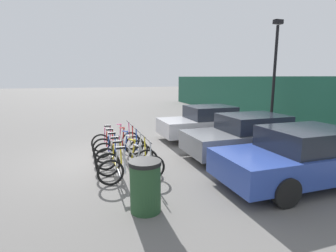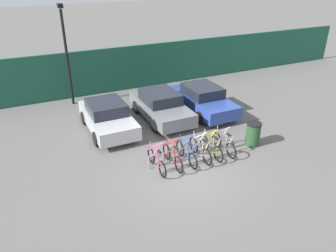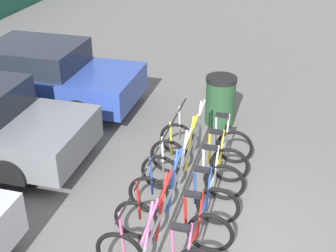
% 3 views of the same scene
% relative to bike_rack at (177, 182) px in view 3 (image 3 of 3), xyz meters
% --- Properties ---
extents(ground_plane, '(120.00, 120.00, 0.00)m').
position_rel_bike_rack_xyz_m(ground_plane, '(-0.63, -0.67, -0.48)').
color(ground_plane, '#605E5B').
extents(bike_rack, '(3.56, 0.04, 0.57)m').
position_rel_bike_rack_xyz_m(bike_rack, '(0.00, 0.00, 0.00)').
color(bike_rack, gray).
rests_on(bike_rack, ground).
extents(bicycle_red, '(0.68, 1.71, 1.05)m').
position_rel_bike_rack_xyz_m(bicycle_red, '(-0.84, -0.15, -0.11)').
color(bicycle_red, black).
rests_on(bicycle_red, ground).
extents(bicycle_blue, '(0.68, 1.71, 1.05)m').
position_rel_bike_rack_xyz_m(bicycle_blue, '(-0.24, -0.15, -0.11)').
color(bicycle_blue, black).
rests_on(bicycle_blue, ground).
extents(bicycle_white, '(0.68, 1.71, 1.05)m').
position_rel_bike_rack_xyz_m(bicycle_white, '(0.39, -0.15, -0.11)').
color(bicycle_white, black).
rests_on(bicycle_white, ground).
extents(bicycle_yellow, '(0.68, 1.71, 1.05)m').
position_rel_bike_rack_xyz_m(bicycle_yellow, '(0.90, -0.15, -0.11)').
color(bicycle_yellow, black).
rests_on(bicycle_yellow, ground).
extents(bicycle_silver, '(0.68, 1.71, 1.05)m').
position_rel_bike_rack_xyz_m(bicycle_silver, '(1.51, -0.15, -0.11)').
color(bicycle_silver, black).
rests_on(bicycle_silver, ground).
extents(car_blue, '(1.91, 4.29, 1.40)m').
position_rel_bike_rack_xyz_m(car_blue, '(2.88, 3.82, 0.21)').
color(car_blue, '#2D479E').
rests_on(car_blue, ground).
extents(trash_bin, '(0.63, 0.63, 1.03)m').
position_rel_bike_rack_xyz_m(trash_bin, '(2.97, -0.17, 0.03)').
color(trash_bin, '#234728').
rests_on(trash_bin, ground).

